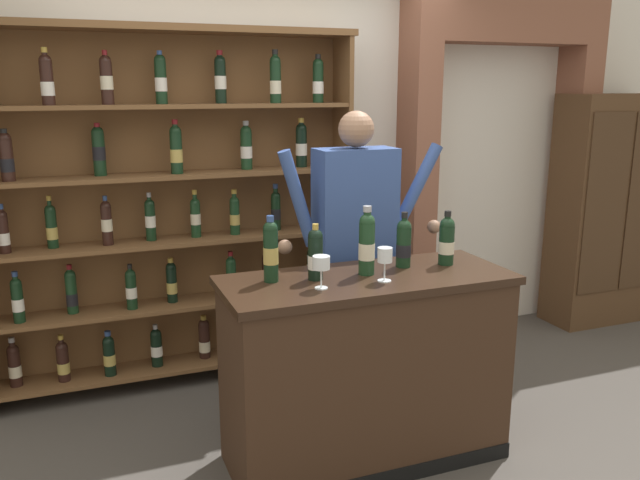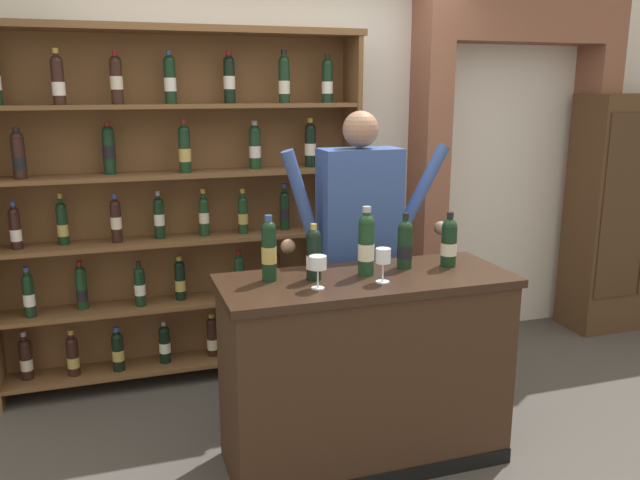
% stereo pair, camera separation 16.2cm
% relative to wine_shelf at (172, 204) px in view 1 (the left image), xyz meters
% --- Properties ---
extents(ground_plane, '(14.00, 14.00, 0.02)m').
position_rel_wine_shelf_xyz_m(ground_plane, '(0.62, -1.28, -1.17)').
color(ground_plane, '#47423D').
extents(back_wall, '(12.00, 0.19, 3.06)m').
position_rel_wine_shelf_xyz_m(back_wall, '(0.62, 0.25, 0.38)').
color(back_wall, silver).
rests_on(back_wall, ground).
extents(wine_shelf, '(2.32, 0.31, 2.21)m').
position_rel_wine_shelf_xyz_m(wine_shelf, '(0.00, 0.00, 0.00)').
color(wine_shelf, brown).
rests_on(wine_shelf, ground).
extents(archway_doorway, '(1.57, 0.45, 2.52)m').
position_rel_wine_shelf_xyz_m(archway_doorway, '(2.42, 0.12, 0.29)').
color(archway_doorway, brown).
rests_on(archway_doorway, ground).
extents(side_cabinet, '(0.86, 0.40, 1.81)m').
position_rel_wine_shelf_xyz_m(side_cabinet, '(3.38, -0.10, -0.25)').
color(side_cabinet, '#4C331E').
rests_on(side_cabinet, ground).
extents(tasting_counter, '(1.42, 0.57, 0.97)m').
position_rel_wine_shelf_xyz_m(tasting_counter, '(0.73, -1.28, -0.67)').
color(tasting_counter, '#382316').
rests_on(tasting_counter, ground).
extents(shopkeeper, '(1.01, 0.22, 1.74)m').
position_rel_wine_shelf_xyz_m(shopkeeper, '(0.90, -0.75, -0.07)').
color(shopkeeper, '#2D3347').
rests_on(shopkeeper, ground).
extents(tasting_bottle_rosso, '(0.07, 0.07, 0.32)m').
position_rel_wine_shelf_xyz_m(tasting_bottle_rosso, '(0.27, -1.19, -0.03)').
color(tasting_bottle_rosso, black).
rests_on(tasting_bottle_rosso, tasting_counter).
extents(tasting_bottle_grappa, '(0.07, 0.07, 0.27)m').
position_rel_wine_shelf_xyz_m(tasting_bottle_grappa, '(0.48, -1.24, -0.06)').
color(tasting_bottle_grappa, black).
rests_on(tasting_bottle_grappa, tasting_counter).
extents(tasting_bottle_riserva, '(0.08, 0.08, 0.34)m').
position_rel_wine_shelf_xyz_m(tasting_bottle_riserva, '(0.74, -1.24, -0.03)').
color(tasting_bottle_riserva, '#19381E').
rests_on(tasting_bottle_riserva, tasting_counter).
extents(tasting_bottle_super_tuscan, '(0.08, 0.08, 0.28)m').
position_rel_wine_shelf_xyz_m(tasting_bottle_super_tuscan, '(0.97, -1.19, -0.06)').
color(tasting_bottle_super_tuscan, black).
rests_on(tasting_bottle_super_tuscan, tasting_counter).
extents(tasting_bottle_chianti, '(0.08, 0.08, 0.28)m').
position_rel_wine_shelf_xyz_m(tasting_bottle_chianti, '(1.20, -1.22, -0.06)').
color(tasting_bottle_chianti, black).
rests_on(tasting_bottle_chianti, tasting_counter).
extents(wine_glass_right, '(0.08, 0.08, 0.15)m').
position_rel_wine_shelf_xyz_m(wine_glass_right, '(0.45, -1.38, -0.07)').
color(wine_glass_right, silver).
rests_on(wine_glass_right, tasting_counter).
extents(wine_glass_spare, '(0.07, 0.07, 0.16)m').
position_rel_wine_shelf_xyz_m(wine_glass_spare, '(0.77, -1.38, -0.07)').
color(wine_glass_spare, silver).
rests_on(wine_glass_spare, tasting_counter).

